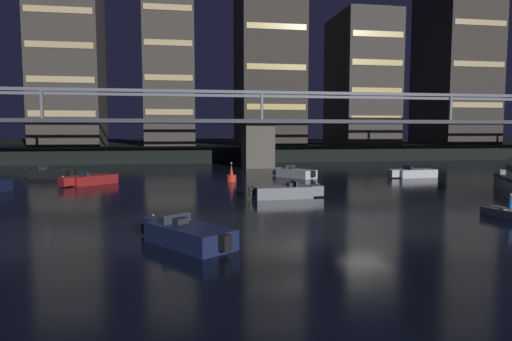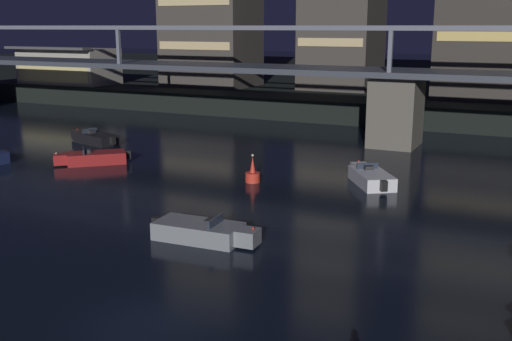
# 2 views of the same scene
# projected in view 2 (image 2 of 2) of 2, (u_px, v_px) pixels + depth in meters

# --- Properties ---
(ground_plane) EXTENTS (400.00, 400.00, 0.00)m
(ground_plane) POSITION_uv_depth(u_px,v_px,m) (149.00, 325.00, 19.59)
(ground_plane) COLOR black
(far_riverbank) EXTENTS (240.00, 80.00, 2.20)m
(far_riverbank) POSITION_uv_depth(u_px,v_px,m) (470.00, 83.00, 90.87)
(far_riverbank) COLOR black
(far_riverbank) RESTS_ON ground
(river_bridge) EXTENTS (104.80, 6.40, 9.38)m
(river_bridge) POSITION_uv_depth(u_px,v_px,m) (397.00, 88.00, 47.96)
(river_bridge) COLOR #605B51
(river_bridge) RESTS_ON ground
(waterfront_pavilion) EXTENTS (12.40, 7.40, 4.70)m
(waterfront_pavilion) POSITION_uv_depth(u_px,v_px,m) (69.00, 66.00, 77.13)
(waterfront_pavilion) COLOR #B2AD9E
(waterfront_pavilion) RESTS_ON far_riverbank
(speedboat_near_center) EXTENTS (3.82, 4.78, 1.16)m
(speedboat_near_center) POSITION_uv_depth(u_px,v_px,m) (370.00, 177.00, 37.04)
(speedboat_near_center) COLOR silver
(speedboat_near_center) RESTS_ON ground
(speedboat_near_right) EXTENTS (5.19, 2.73, 1.16)m
(speedboat_near_right) POSITION_uv_depth(u_px,v_px,m) (95.00, 138.00, 49.87)
(speedboat_near_right) COLOR black
(speedboat_near_right) RESTS_ON ground
(speedboat_mid_left) EXTENTS (5.22, 2.00, 1.16)m
(speedboat_mid_left) POSITION_uv_depth(u_px,v_px,m) (203.00, 232.00, 27.26)
(speedboat_mid_left) COLOR gray
(speedboat_mid_left) RESTS_ON ground
(speedboat_far_left) EXTENTS (4.51, 4.25, 1.16)m
(speedboat_far_left) POSITION_uv_depth(u_px,v_px,m) (93.00, 158.00, 42.47)
(speedboat_far_left) COLOR maroon
(speedboat_far_left) RESTS_ON ground
(channel_buoy) EXTENTS (0.90, 0.90, 1.76)m
(channel_buoy) POSITION_uv_depth(u_px,v_px,m) (253.00, 175.00, 37.45)
(channel_buoy) COLOR red
(channel_buoy) RESTS_ON ground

